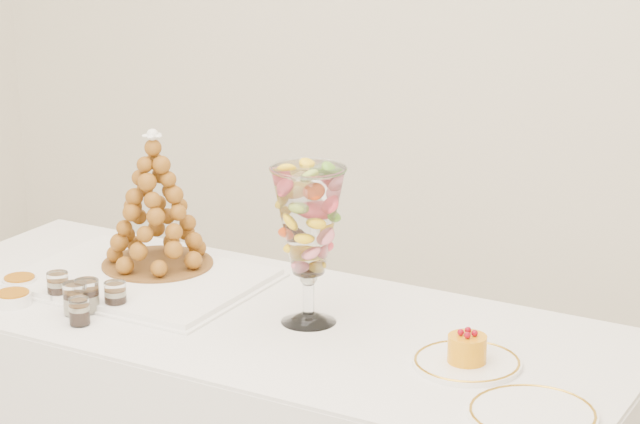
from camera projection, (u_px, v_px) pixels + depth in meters
The scene contains 13 objects.
lace_tray at pixel (140, 279), 3.07m from camera, with size 0.57×0.43×0.02m, color white.
macaron_vase at pixel (308, 223), 2.76m from camera, with size 0.16×0.16×0.36m.
cake_plate at pixel (467, 363), 2.59m from camera, with size 0.23×0.23×0.01m, color white.
spare_plate at pixel (532, 414), 2.36m from camera, with size 0.25×0.25×0.01m, color white.
verrine_a at pixel (58, 287), 2.95m from camera, with size 0.05×0.05×0.07m, color white.
verrine_b at pixel (87, 296), 2.88m from camera, with size 0.06×0.06×0.08m, color white.
verrine_c at pixel (115, 296), 2.88m from camera, with size 0.05×0.05×0.07m, color white.
verrine_d at pixel (75, 299), 2.86m from camera, with size 0.06×0.06×0.08m, color white.
verrine_e at pixel (79, 311), 2.80m from camera, with size 0.05×0.05×0.06m, color white.
ramekin_back at pixel (20, 283), 3.03m from camera, with size 0.08×0.08×0.03m, color white.
ramekin_front at pixel (13, 299), 2.93m from camera, with size 0.09×0.09×0.03m, color white.
croquembouche at pixel (155, 200), 3.09m from camera, with size 0.28×0.28×0.35m.
mousse_cake at pixel (467, 348), 2.58m from camera, with size 0.08×0.08×0.07m.
Camera 1 is at (1.26, -2.17, 1.74)m, focal length 70.00 mm.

